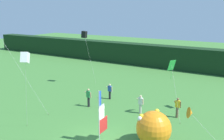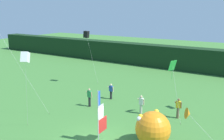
# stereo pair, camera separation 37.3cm
# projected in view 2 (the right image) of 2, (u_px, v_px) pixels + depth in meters

# --- Properties ---
(distant_treeline) EXTENTS (80.00, 2.40, 3.39)m
(distant_treeline) POSITION_uv_depth(u_px,v_px,m) (188.00, 59.00, 35.39)
(distant_treeline) COLOR black
(distant_treeline) RESTS_ON ground
(banner_flag) EXTENTS (0.06, 1.03, 3.72)m
(banner_flag) POSITION_uv_depth(u_px,v_px,m) (101.00, 117.00, 15.90)
(banner_flag) COLOR #B7B7BC
(banner_flag) RESTS_ON ground
(person_near_banner) EXTENTS (0.55, 0.48, 1.72)m
(person_near_banner) POSITION_uv_depth(u_px,v_px,m) (89.00, 97.00, 22.12)
(person_near_banner) COLOR black
(person_near_banner) RESTS_ON ground
(person_mid_field) EXTENTS (0.55, 0.48, 1.58)m
(person_mid_field) POSITION_uv_depth(u_px,v_px,m) (111.00, 91.00, 23.99)
(person_mid_field) COLOR black
(person_mid_field) RESTS_ON ground
(person_far_left) EXTENTS (0.55, 0.48, 1.71)m
(person_far_left) POSITION_uv_depth(u_px,v_px,m) (178.00, 108.00, 19.69)
(person_far_left) COLOR brown
(person_far_left) RESTS_ON ground
(person_far_right) EXTENTS (0.55, 0.48, 1.63)m
(person_far_right) POSITION_uv_depth(u_px,v_px,m) (141.00, 104.00, 20.59)
(person_far_right) COLOR #B7B2A3
(person_far_right) RESTS_ON ground
(inflatable_balloon) EXTENTS (2.30, 2.30, 2.30)m
(inflatable_balloon) POSITION_uv_depth(u_px,v_px,m) (153.00, 129.00, 15.67)
(inflatable_balloon) COLOR orange
(inflatable_balloon) RESTS_ON ground
(kite_green_diamond_1) EXTENTS (1.59, 1.52, 4.75)m
(kite_green_diamond_1) POSITION_uv_depth(u_px,v_px,m) (173.00, 68.00, 19.37)
(kite_green_diamond_1) COLOR brown
(kite_green_diamond_1) RESTS_ON ground
(kite_white_box_3) EXTENTS (1.74, 1.19, 5.99)m
(kite_white_box_3) POSITION_uv_depth(u_px,v_px,m) (25.00, 58.00, 16.06)
(kite_white_box_3) COLOR brown
(kite_white_box_3) RESTS_ON ground
(kite_orange_delta_4) EXTENTS (3.02, 2.46, 4.01)m
(kite_orange_delta_4) POSITION_uv_depth(u_px,v_px,m) (189.00, 114.00, 11.82)
(kite_orange_delta_4) COLOR brown
(kite_orange_delta_4) RESTS_ON ground
(kite_black_box_5) EXTENTS (1.38, 1.03, 6.33)m
(kite_black_box_5) POSITION_uv_depth(u_px,v_px,m) (86.00, 35.00, 27.82)
(kite_black_box_5) COLOR brown
(kite_black_box_5) RESTS_ON ground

